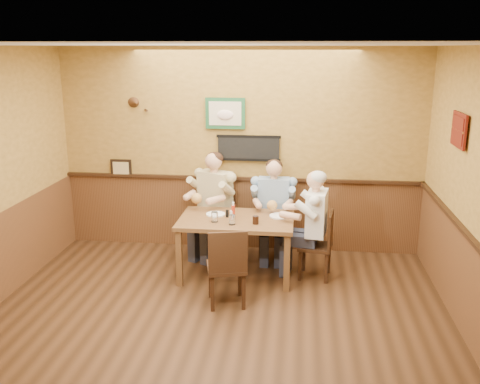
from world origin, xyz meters
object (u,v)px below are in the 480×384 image
object	(u,v)px
diner_tan_shirt	(215,209)
diner_white_elder	(316,231)
chair_right_end	(315,245)
pepper_shaker	(227,213)
diner_blue_polo	(273,214)
hot_sauce_bottle	(233,211)
chair_back_left	(216,222)
dining_table	(236,225)
water_glass_left	(215,217)
water_glass_mid	(232,220)
cola_tumbler	(256,220)
chair_back_right	(273,227)
salt_shaker	(232,215)
chair_near_side	(226,265)

from	to	relation	value
diner_tan_shirt	diner_white_elder	world-z (taller)	diner_tan_shirt
chair_right_end	pepper_shaker	xyz separation A→B (m)	(-1.10, -0.02, 0.37)
diner_blue_polo	hot_sauce_bottle	world-z (taller)	diner_blue_polo
diner_blue_polo	pepper_shaker	xyz separation A→B (m)	(-0.54, -0.64, 0.19)
chair_back_left	diner_white_elder	distance (m)	1.50
dining_table	diner_white_elder	size ratio (longest dim) A/B	1.15
water_glass_left	pepper_shaker	bearing A→B (deg)	58.28
diner_tan_shirt	water_glass_left	size ratio (longest dim) A/B	10.39
diner_blue_polo	water_glass_left	xyz separation A→B (m)	(-0.66, -0.84, 0.20)
diner_white_elder	water_glass_mid	xyz separation A→B (m)	(-1.00, -0.30, 0.20)
cola_tumbler	pepper_shaker	world-z (taller)	cola_tumbler
chair_back_left	chair_back_right	world-z (taller)	chair_back_left
chair_right_end	water_glass_left	xyz separation A→B (m)	(-1.22, -0.23, 0.39)
cola_tumbler	pepper_shaker	bearing A→B (deg)	149.23
chair_back_right	diner_tan_shirt	distance (m)	0.83
water_glass_mid	hot_sauce_bottle	bearing A→B (deg)	94.05
diner_tan_shirt	diner_blue_polo	xyz separation A→B (m)	(0.80, -0.02, -0.03)
diner_tan_shirt	hot_sauce_bottle	bearing A→B (deg)	-40.31
chair_right_end	salt_shaker	distance (m)	1.10
chair_near_side	water_glass_left	size ratio (longest dim) A/B	7.33
salt_shaker	water_glass_mid	bearing A→B (deg)	-81.47
salt_shaker	pepper_shaker	xyz separation A→B (m)	(-0.06, 0.05, -0.00)
dining_table	pepper_shaker	xyz separation A→B (m)	(-0.12, 0.03, 0.14)
dining_table	chair_near_side	bearing A→B (deg)	-91.20
cola_tumbler	dining_table	bearing A→B (deg)	143.60
chair_near_side	diner_blue_polo	xyz separation A→B (m)	(0.44, 1.45, 0.16)
chair_near_side	salt_shaker	distance (m)	0.84
water_glass_mid	diner_tan_shirt	bearing A→B (deg)	110.68
hot_sauce_bottle	diner_white_elder	bearing A→B (deg)	3.94
chair_near_side	water_glass_mid	world-z (taller)	chair_near_side
water_glass_left	diner_tan_shirt	bearing A→B (deg)	98.72
chair_right_end	water_glass_left	size ratio (longest dim) A/B	6.88
dining_table	chair_near_side	xyz separation A→B (m)	(-0.02, -0.78, -0.20)
salt_shaker	pepper_shaker	bearing A→B (deg)	141.46
chair_near_side	salt_shaker	bearing A→B (deg)	-100.34
chair_back_left	diner_tan_shirt	bearing A→B (deg)	24.15
chair_back_right	diner_white_elder	xyz separation A→B (m)	(0.56, -0.61, 0.18)
diner_blue_polo	dining_table	bearing A→B (deg)	-122.24
hot_sauce_bottle	salt_shaker	xyz separation A→B (m)	(-0.02, -0.00, -0.04)
diner_white_elder	salt_shaker	size ratio (longest dim) A/B	12.01
diner_white_elder	pepper_shaker	xyz separation A→B (m)	(-1.10, -0.02, 0.19)
water_glass_left	cola_tumbler	size ratio (longest dim) A/B	1.28
chair_back_right	water_glass_mid	bearing A→B (deg)	-116.03
dining_table	diner_white_elder	world-z (taller)	diner_white_elder
diner_tan_shirt	salt_shaker	xyz separation A→B (m)	(0.32, -0.71, 0.16)
water_glass_left	chair_back_right	bearing A→B (deg)	51.71
dining_table	water_glass_mid	distance (m)	0.29
chair_right_end	salt_shaker	xyz separation A→B (m)	(-1.03, -0.07, 0.37)
cola_tumbler	diner_white_elder	bearing A→B (deg)	18.78
dining_table	diner_tan_shirt	xyz separation A→B (m)	(-0.38, 0.70, -0.01)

